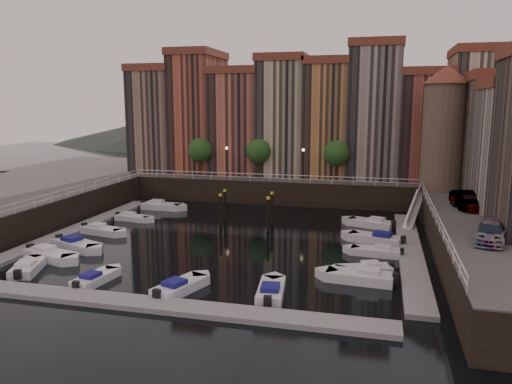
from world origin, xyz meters
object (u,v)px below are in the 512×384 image
(gangway, at_px, (415,207))
(car_a, at_px, (468,202))
(boat_left_0, at_px, (49,255))
(boat_left_1, at_px, (76,245))
(mooring_pilings, at_px, (246,210))
(corner_tower, at_px, (444,126))
(boat_left_2, at_px, (101,230))
(car_b, at_px, (465,201))
(car_c, at_px, (490,234))

(gangway, relative_size, car_a, 1.91)
(boat_left_0, height_order, boat_left_1, boat_left_0)
(mooring_pilings, height_order, boat_left_1, mooring_pilings)
(gangway, height_order, mooring_pilings, gangway)
(corner_tower, relative_size, boat_left_0, 2.63)
(gangway, xyz_separation_m, boat_left_2, (-30.21, -11.69, -1.56))
(boat_left_1, relative_size, car_a, 1.19)
(boat_left_0, height_order, car_b, car_b)
(mooring_pilings, bearing_deg, car_b, -1.80)
(mooring_pilings, distance_m, car_a, 21.61)
(boat_left_2, distance_m, car_b, 34.97)
(boat_left_1, bearing_deg, mooring_pilings, 64.55)
(boat_left_2, relative_size, car_b, 0.99)
(mooring_pilings, height_order, car_c, car_c)
(corner_tower, relative_size, mooring_pilings, 2.34)
(gangway, distance_m, mooring_pilings, 17.90)
(gangway, height_order, boat_left_2, gangway)
(gangway, distance_m, car_b, 7.03)
(corner_tower, relative_size, boat_left_2, 2.90)
(mooring_pilings, bearing_deg, boat_left_1, -135.41)
(mooring_pilings, distance_m, boat_left_0, 19.94)
(corner_tower, height_order, gangway, corner_tower)
(car_b, bearing_deg, boat_left_1, -168.39)
(car_a, bearing_deg, boat_left_2, 173.10)
(corner_tower, distance_m, boat_left_1, 40.11)
(gangway, relative_size, boat_left_1, 1.60)
(car_c, bearing_deg, car_b, 102.81)
(mooring_pilings, bearing_deg, corner_tower, 24.72)
(gangway, bearing_deg, car_a, -54.81)
(boat_left_2, xyz_separation_m, car_a, (34.44, 5.69, 3.38))
(corner_tower, height_order, car_c, corner_tower)
(car_b, xyz_separation_m, car_c, (-0.06, -12.00, -0.10))
(corner_tower, bearing_deg, car_c, -87.20)
(corner_tower, distance_m, gangway, 9.86)
(corner_tower, distance_m, car_b, 11.88)
(corner_tower, bearing_deg, mooring_pilings, -155.28)
(gangway, distance_m, boat_left_0, 36.10)
(boat_left_0, distance_m, boat_left_1, 3.20)
(boat_left_0, distance_m, boat_left_2, 8.42)
(boat_left_1, distance_m, car_b, 35.66)
(mooring_pilings, height_order, boat_left_0, mooring_pilings)
(mooring_pilings, distance_m, boat_left_1, 17.34)
(car_a, bearing_deg, boat_left_0, -173.85)
(corner_tower, relative_size, boat_left_1, 2.65)
(boat_left_2, bearing_deg, mooring_pilings, 38.80)
(car_b, bearing_deg, mooring_pilings, 170.95)
(mooring_pilings, distance_m, boat_left_2, 14.75)
(car_a, height_order, car_b, car_b)
(boat_left_2, height_order, car_c, car_c)
(boat_left_0, bearing_deg, boat_left_2, 107.45)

